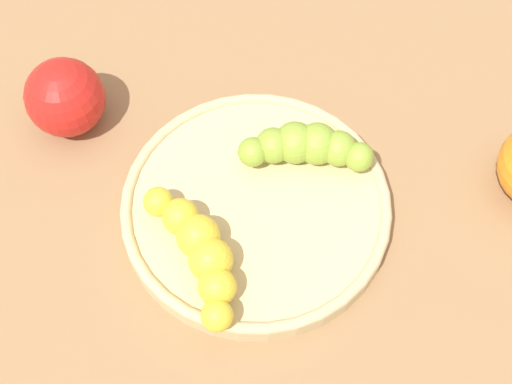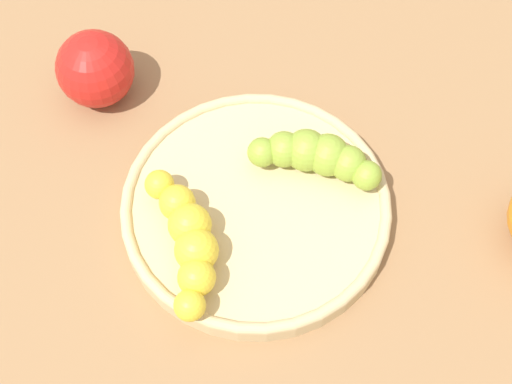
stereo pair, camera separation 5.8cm
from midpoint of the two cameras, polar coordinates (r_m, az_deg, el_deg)
name	(u,v)px [view 2 (the right image)]	position (r m, az deg, el deg)	size (l,w,h in m)	color
ground_plane	(256,213)	(0.62, 2.70, -1.98)	(2.40, 2.40, 0.00)	#936D47
fruit_bowl	(256,207)	(0.61, 2.75, -1.44)	(0.23, 0.23, 0.02)	#D1B784
banana_yellow	(188,239)	(0.56, -2.59, -4.04)	(0.05, 0.14, 0.04)	yellow
banana_green	(316,156)	(0.61, 7.60, 2.68)	(0.10, 0.07, 0.04)	#8CAD38
apple_red	(95,69)	(0.67, -10.38, 9.51)	(0.07, 0.07, 0.07)	red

